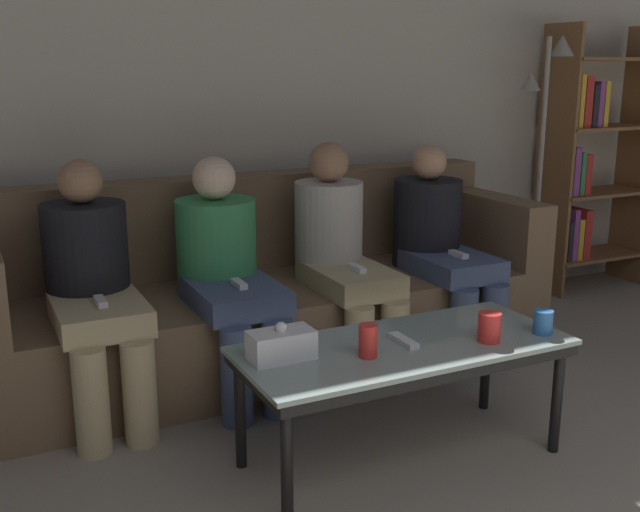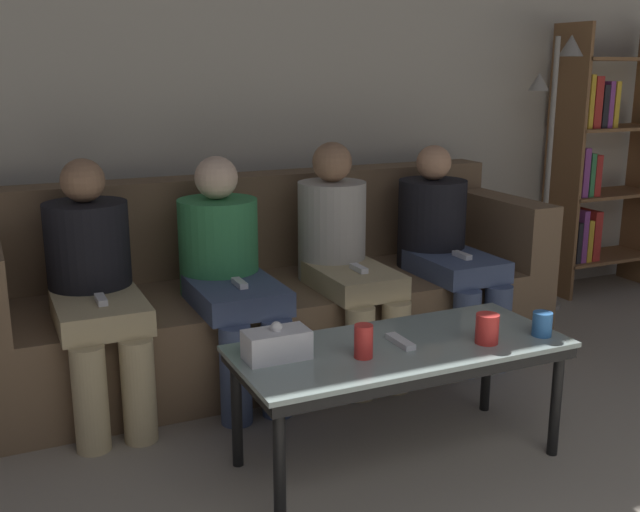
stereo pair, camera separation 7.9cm
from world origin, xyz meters
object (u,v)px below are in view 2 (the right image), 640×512
at_px(cup_near_right, 364,341).
at_px(seated_person_right_end, 443,243).
at_px(couch, 269,297).
at_px(seated_person_mid_left, 227,267).
at_px(bookshelf, 596,164).
at_px(standing_lamp, 551,145).
at_px(cup_far_center, 542,324).
at_px(game_remote, 400,341).
at_px(tissue_box, 277,344).
at_px(cup_near_left, 487,329).
at_px(seated_person_mid_right, 343,252).
at_px(seated_person_left_end, 94,281).
at_px(coffee_table, 400,356).

relative_size(cup_near_right, seated_person_right_end, 0.11).
relative_size(couch, seated_person_mid_left, 2.63).
relative_size(couch, bookshelf, 1.63).
bearing_deg(seated_person_right_end, standing_lamp, 20.34).
distance_m(standing_lamp, seated_person_right_end, 1.12).
height_order(cup_far_center, game_remote, cup_far_center).
height_order(cup_near_right, cup_far_center, cup_near_right).
xyz_separation_m(game_remote, seated_person_mid_left, (-0.36, 0.90, 0.10)).
bearing_deg(standing_lamp, seated_person_right_end, -159.66).
distance_m(couch, tissue_box, 1.15).
xyz_separation_m(couch, tissue_box, (-0.38, -1.07, 0.18)).
height_order(cup_near_left, bookshelf, bookshelf).
bearing_deg(cup_near_right, seated_person_mid_right, 67.63).
xyz_separation_m(game_remote, standing_lamp, (1.75, 1.26, 0.51)).
distance_m(cup_far_center, game_remote, 0.54).
bearing_deg(cup_near_left, bookshelf, 37.70).
xyz_separation_m(couch, seated_person_mid_right, (0.28, -0.23, 0.25)).
bearing_deg(cup_far_center, seated_person_mid_left, 130.13).
height_order(game_remote, seated_person_left_end, seated_person_left_end).
distance_m(tissue_box, seated_person_mid_right, 1.07).
xyz_separation_m(cup_near_left, seated_person_right_end, (0.49, 1.02, 0.05)).
distance_m(cup_near_right, cup_far_center, 0.70).
bearing_deg(cup_near_right, coffee_table, 17.41).
bearing_deg(game_remote, couch, 93.66).
relative_size(bookshelf, seated_person_right_end, 1.61).
distance_m(standing_lamp, seated_person_mid_right, 1.63).
relative_size(couch, cup_near_right, 23.50).
xyz_separation_m(bookshelf, seated_person_mid_left, (-2.61, -0.50, -0.26)).
relative_size(tissue_box, game_remote, 1.47).
bearing_deg(seated_person_right_end, cup_far_center, -104.09).
xyz_separation_m(cup_near_left, tissue_box, (-0.74, 0.18, -0.00)).
distance_m(game_remote, seated_person_right_end, 1.19).
bearing_deg(game_remote, cup_far_center, -15.17).
distance_m(seated_person_left_end, seated_person_right_end, 1.70).
xyz_separation_m(cup_near_left, cup_far_center, (0.23, -0.02, -0.01)).
bearing_deg(game_remote, standing_lamp, 35.74).
height_order(cup_far_center, bookshelf, bookshelf).
bearing_deg(standing_lamp, bookshelf, 15.75).
distance_m(coffee_table, cup_near_right, 0.21).
bearing_deg(cup_near_left, seated_person_left_end, 140.01).
xyz_separation_m(cup_near_right, bookshelf, (2.43, 1.46, 0.31)).
bearing_deg(seated_person_mid_right, couch, 140.45).
bearing_deg(tissue_box, seated_person_mid_right, 51.58).
bearing_deg(bookshelf, standing_lamp, -164.25).
height_order(game_remote, standing_lamp, standing_lamp).
height_order(coffee_table, seated_person_right_end, seated_person_right_end).
bearing_deg(seated_person_right_end, tissue_box, -145.65).
xyz_separation_m(game_remote, seated_person_left_end, (-0.92, 0.90, 0.10)).
bearing_deg(seated_person_left_end, cup_near_right, -52.07).
relative_size(coffee_table, seated_person_right_end, 1.16).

